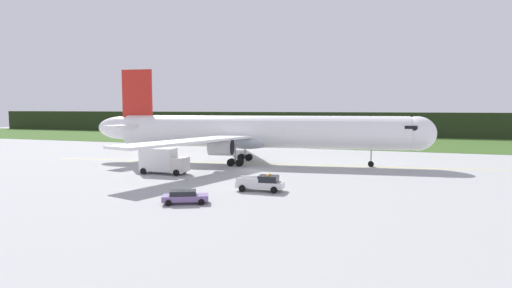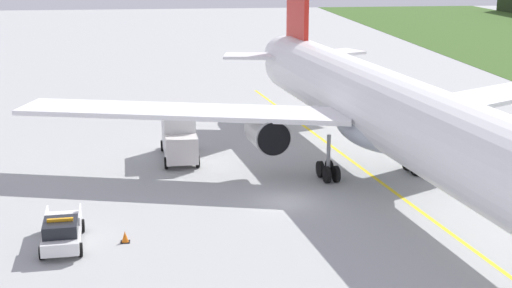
{
  "view_description": "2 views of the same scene",
  "coord_description": "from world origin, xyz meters",
  "px_view_note": "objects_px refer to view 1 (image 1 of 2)",
  "views": [
    {
      "loc": [
        19.86,
        -56.93,
        9.34
      ],
      "look_at": [
        -1.46,
        5.72,
        3.48
      ],
      "focal_mm": 28.8,
      "sensor_mm": 36.0,
      "label": 1
    },
    {
      "loc": [
        44.74,
        -7.55,
        16.16
      ],
      "look_at": [
        2.01,
        -2.24,
        4.55
      ],
      "focal_mm": 50.99,
      "sensor_mm": 36.0,
      "label": 2
    }
  ],
  "objects_px": {
    "staff_car": "(185,196)",
    "apron_cone": "(269,183)",
    "airliner": "(257,132)",
    "ops_pickup_truck": "(262,183)",
    "catering_truck": "(163,160)"
  },
  "relations": [
    {
      "from": "airliner",
      "to": "staff_car",
      "type": "relative_size",
      "value": 12.02
    },
    {
      "from": "airliner",
      "to": "catering_truck",
      "type": "xyz_separation_m",
      "value": [
        -9.19,
        -14.33,
        -3.37
      ]
    },
    {
      "from": "ops_pickup_truck",
      "to": "apron_cone",
      "type": "relative_size",
      "value": 8.27
    },
    {
      "from": "catering_truck",
      "to": "apron_cone",
      "type": "distance_m",
      "value": 17.27
    },
    {
      "from": "ops_pickup_truck",
      "to": "catering_truck",
      "type": "relative_size",
      "value": 0.79
    },
    {
      "from": "ops_pickup_truck",
      "to": "apron_cone",
      "type": "height_order",
      "value": "ops_pickup_truck"
    },
    {
      "from": "airliner",
      "to": "staff_car",
      "type": "xyz_separation_m",
      "value": [
        2.57,
        -29.43,
        -4.58
      ]
    },
    {
      "from": "catering_truck",
      "to": "airliner",
      "type": "bearing_deg",
      "value": 57.32
    },
    {
      "from": "staff_car",
      "to": "apron_cone",
      "type": "relative_size",
      "value": 7.22
    },
    {
      "from": "catering_truck",
      "to": "apron_cone",
      "type": "height_order",
      "value": "catering_truck"
    },
    {
      "from": "staff_car",
      "to": "apron_cone",
      "type": "xyz_separation_m",
      "value": [
        5.09,
        11.66,
        -0.38
      ]
    },
    {
      "from": "apron_cone",
      "to": "staff_car",
      "type": "bearing_deg",
      "value": -113.59
    },
    {
      "from": "ops_pickup_truck",
      "to": "staff_car",
      "type": "height_order",
      "value": "ops_pickup_truck"
    },
    {
      "from": "ops_pickup_truck",
      "to": "staff_car",
      "type": "bearing_deg",
      "value": -122.58
    },
    {
      "from": "airliner",
      "to": "catering_truck",
      "type": "height_order",
      "value": "airliner"
    }
  ]
}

